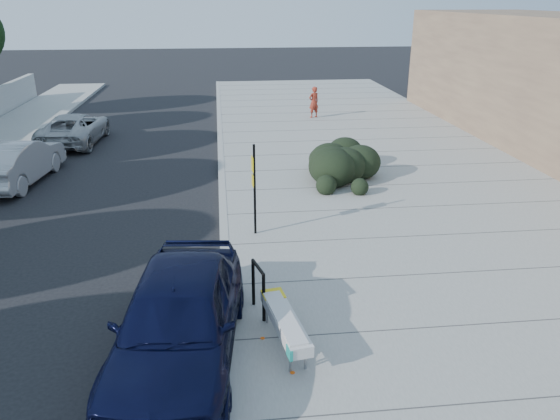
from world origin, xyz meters
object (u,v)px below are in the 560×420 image
Objects in this scene: sedan_navy at (179,319)px; wagon_silver at (16,162)px; pedestrian at (314,102)px; bench at (285,321)px; sign_post at (254,184)px; suv_silver at (74,128)px; bike_rack at (258,284)px.

wagon_silver is at bearing 126.06° from sedan_navy.
pedestrian is at bearing 80.10° from sedan_navy.
bench is 0.85× the size of sign_post.
bench is 0.43× the size of suv_silver.
sign_post is 5.20m from sedan_navy.
sign_post is 1.52× the size of pedestrian.
pedestrian is at bearing -158.80° from suv_silver.
bench is 1.16m from bike_rack.
bike_rack is at bearing 52.10° from pedestrian.
wagon_silver reaches higher than bike_rack.
bench is 1.99× the size of bike_rack.
wagon_silver is 0.97× the size of suv_silver.
bench is 1.29× the size of pedestrian.
suv_silver is (0.62, 5.27, -0.09)m from wagon_silver.
bench is 12.80m from wagon_silver.
sedan_navy is at bearing 48.89° from pedestrian.
suv_silver is (-7.05, 15.52, 0.03)m from bench.
bench is at bearing -85.40° from bike_rack.
sedan_navy is 1.06× the size of suv_silver.
suv_silver is at bearing -7.18° from pedestrian.
wagon_silver is at bearing 86.71° from suv_silver.
sign_post is 0.48× the size of sedan_navy.
pedestrian is (5.52, 19.03, 0.09)m from sedan_navy.
sign_post is 12.71m from suv_silver.
suv_silver reaches higher than bench.
suv_silver is 11.34m from pedestrian.
bike_rack is 0.22× the size of wagon_silver.
bike_rack is 0.65× the size of pedestrian.
bike_rack is at bearing 45.49° from sedan_navy.
sign_post is (0.18, 3.76, 0.73)m from bike_rack.
sedan_navy is 16.45m from suv_silver.
suv_silver is 2.99× the size of pedestrian.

